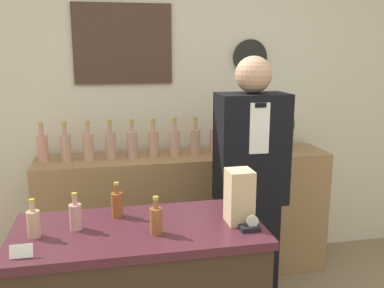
# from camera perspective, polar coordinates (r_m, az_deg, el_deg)

# --- Properties ---
(back_wall) EXTENTS (5.20, 0.09, 2.70)m
(back_wall) POSITION_cam_1_polar(r_m,az_deg,el_deg) (3.45, -4.21, 5.54)
(back_wall) COLOR beige
(back_wall) RESTS_ON ground_plane
(back_shelf) EXTENTS (2.24, 0.43, 0.98)m
(back_shelf) POSITION_cam_1_polar(r_m,az_deg,el_deg) (3.42, -0.84, -9.49)
(back_shelf) COLOR #9E754C
(back_shelf) RESTS_ON ground_plane
(shopkeeper) EXTENTS (0.44, 0.28, 1.74)m
(shopkeeper) POSITION_cam_1_polar(r_m,az_deg,el_deg) (2.82, 7.72, -6.41)
(shopkeeper) COLOR black
(shopkeeper) RESTS_ON ground_plane
(potted_plant) EXTENTS (0.24, 0.24, 0.33)m
(potted_plant) POSITION_cam_1_polar(r_m,az_deg,el_deg) (3.49, 11.57, 2.07)
(potted_plant) COLOR #9E998E
(potted_plant) RESTS_ON back_shelf
(paper_bag) EXTENTS (0.12, 0.13, 0.26)m
(paper_bag) POSITION_cam_1_polar(r_m,az_deg,el_deg) (2.07, 6.33, -6.96)
(paper_bag) COLOR tan
(paper_bag) RESTS_ON display_counter
(tape_dispenser) EXTENTS (0.09, 0.06, 0.07)m
(tape_dispenser) POSITION_cam_1_polar(r_m,az_deg,el_deg) (2.03, 7.82, -10.73)
(tape_dispenser) COLOR black
(tape_dispenser) RESTS_ON display_counter
(price_card_left) EXTENTS (0.09, 0.02, 0.06)m
(price_card_left) POSITION_cam_1_polar(r_m,az_deg,el_deg) (1.89, -21.82, -13.14)
(price_card_left) COLOR white
(price_card_left) RESTS_ON display_counter
(counter_bottle_0) EXTENTS (0.06, 0.06, 0.18)m
(counter_bottle_0) POSITION_cam_1_polar(r_m,az_deg,el_deg) (2.05, -20.37, -9.82)
(counter_bottle_0) COLOR tan
(counter_bottle_0) RESTS_ON display_counter
(counter_bottle_1) EXTENTS (0.06, 0.06, 0.18)m
(counter_bottle_1) POSITION_cam_1_polar(r_m,az_deg,el_deg) (2.07, -15.26, -9.21)
(counter_bottle_1) COLOR tan
(counter_bottle_1) RESTS_ON display_counter
(counter_bottle_2) EXTENTS (0.06, 0.06, 0.18)m
(counter_bottle_2) POSITION_cam_1_polar(r_m,az_deg,el_deg) (2.18, -9.96, -7.83)
(counter_bottle_2) COLOR brown
(counter_bottle_2) RESTS_ON display_counter
(counter_bottle_3) EXTENTS (0.06, 0.06, 0.18)m
(counter_bottle_3) POSITION_cam_1_polar(r_m,az_deg,el_deg) (1.97, -4.81, -10.03)
(counter_bottle_3) COLOR brown
(counter_bottle_3) RESTS_ON display_counter
(shelf_bottle_0) EXTENTS (0.08, 0.08, 0.29)m
(shelf_bottle_0) POSITION_cam_1_polar(r_m,az_deg,el_deg) (3.23, -19.30, -0.43)
(shelf_bottle_0) COLOR tan
(shelf_bottle_0) RESTS_ON back_shelf
(shelf_bottle_1) EXTENTS (0.08, 0.08, 0.29)m
(shelf_bottle_1) POSITION_cam_1_polar(r_m,az_deg,el_deg) (3.20, -16.50, -0.34)
(shelf_bottle_1) COLOR tan
(shelf_bottle_1) RESTS_ON back_shelf
(shelf_bottle_2) EXTENTS (0.08, 0.08, 0.29)m
(shelf_bottle_2) POSITION_cam_1_polar(r_m,az_deg,el_deg) (3.18, -13.66, -0.24)
(shelf_bottle_2) COLOR tan
(shelf_bottle_2) RESTS_ON back_shelf
(shelf_bottle_3) EXTENTS (0.08, 0.08, 0.29)m
(shelf_bottle_3) POSITION_cam_1_polar(r_m,az_deg,el_deg) (3.20, -10.82, -0.03)
(shelf_bottle_3) COLOR tan
(shelf_bottle_3) RESTS_ON back_shelf
(shelf_bottle_4) EXTENTS (0.08, 0.08, 0.29)m
(shelf_bottle_4) POSITION_cam_1_polar(r_m,az_deg,el_deg) (3.20, -7.97, 0.07)
(shelf_bottle_4) COLOR tan
(shelf_bottle_4) RESTS_ON back_shelf
(shelf_bottle_5) EXTENTS (0.08, 0.08, 0.29)m
(shelf_bottle_5) POSITION_cam_1_polar(r_m,az_deg,el_deg) (3.22, -5.15, 0.20)
(shelf_bottle_5) COLOR tan
(shelf_bottle_5) RESTS_ON back_shelf
(shelf_bottle_6) EXTENTS (0.08, 0.08, 0.29)m
(shelf_bottle_6) POSITION_cam_1_polar(r_m,az_deg,el_deg) (3.22, -2.32, 0.27)
(shelf_bottle_6) COLOR tan
(shelf_bottle_6) RESTS_ON back_shelf
(shelf_bottle_7) EXTENTS (0.08, 0.08, 0.29)m
(shelf_bottle_7) POSITION_cam_1_polar(r_m,az_deg,el_deg) (3.26, 0.43, 0.40)
(shelf_bottle_7) COLOR tan
(shelf_bottle_7) RESTS_ON back_shelf
(shelf_bottle_8) EXTENTS (0.08, 0.08, 0.29)m
(shelf_bottle_8) POSITION_cam_1_polar(r_m,az_deg,el_deg) (3.31, 3.04, 0.60)
(shelf_bottle_8) COLOR tan
(shelf_bottle_8) RESTS_ON back_shelf
(shelf_bottle_9) EXTENTS (0.08, 0.08, 0.29)m
(shelf_bottle_9) POSITION_cam_1_polar(r_m,az_deg,el_deg) (3.35, 5.69, 0.69)
(shelf_bottle_9) COLOR tan
(shelf_bottle_9) RESTS_ON back_shelf
(shelf_bottle_10) EXTENTS (0.08, 0.08, 0.29)m
(shelf_bottle_10) POSITION_cam_1_polar(r_m,az_deg,el_deg) (3.40, 8.24, 0.80)
(shelf_bottle_10) COLOR tan
(shelf_bottle_10) RESTS_ON back_shelf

